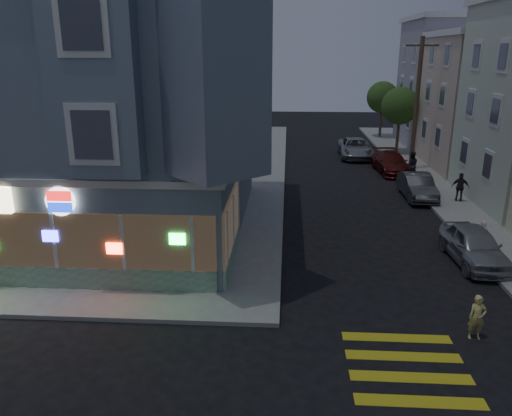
# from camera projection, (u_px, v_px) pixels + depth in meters

# --- Properties ---
(ground) EXTENTS (120.00, 120.00, 0.00)m
(ground) POSITION_uv_depth(u_px,v_px,m) (169.00, 363.00, 13.72)
(ground) COLOR black
(ground) RESTS_ON ground
(sidewalk_nw) EXTENTS (33.00, 42.00, 0.15)m
(sidewalk_nw) POSITION_uv_depth(u_px,v_px,m) (59.00, 167.00, 36.40)
(sidewalk_nw) COLOR gray
(sidewalk_nw) RESTS_ON ground
(corner_building) EXTENTS (14.60, 14.60, 11.40)m
(corner_building) POSITION_uv_depth(u_px,v_px,m) (88.00, 105.00, 22.79)
(corner_building) COLOR slate
(corner_building) RESTS_ON sidewalk_nw
(row_house_d) EXTENTS (12.00, 8.60, 10.50)m
(row_house_d) POSITION_uv_depth(u_px,v_px,m) (477.00, 85.00, 43.28)
(row_house_d) COLOR #96919F
(row_house_d) RESTS_ON sidewalk_ne
(utility_pole) EXTENTS (2.20, 0.30, 9.00)m
(utility_pole) POSITION_uv_depth(u_px,v_px,m) (417.00, 103.00, 34.39)
(utility_pole) COLOR #4C3826
(utility_pole) RESTS_ON sidewalk_ne
(street_tree_near) EXTENTS (3.00, 3.00, 5.30)m
(street_tree_near) POSITION_uv_depth(u_px,v_px,m) (400.00, 106.00, 40.35)
(street_tree_near) COLOR #4C3826
(street_tree_near) RESTS_ON sidewalk_ne
(street_tree_far) EXTENTS (3.00, 3.00, 5.30)m
(street_tree_far) POSITION_uv_depth(u_px,v_px,m) (382.00, 97.00, 47.97)
(street_tree_far) COLOR #4C3826
(street_tree_far) RESTS_ON sidewalk_ne
(running_child) EXTENTS (0.51, 0.34, 1.39)m
(running_child) POSITION_uv_depth(u_px,v_px,m) (477.00, 317.00, 14.69)
(running_child) COLOR #E3D374
(running_child) RESTS_ON ground
(pedestrian_a) EXTENTS (0.90, 0.71, 1.79)m
(pedestrian_a) POSITION_uv_depth(u_px,v_px,m) (411.00, 165.00, 32.69)
(pedestrian_a) COLOR #222227
(pedestrian_a) RESTS_ON sidewalk_ne
(pedestrian_b) EXTENTS (1.01, 0.62, 1.61)m
(pedestrian_b) POSITION_uv_depth(u_px,v_px,m) (460.00, 187.00, 27.74)
(pedestrian_b) COLOR #25222A
(pedestrian_b) RESTS_ON sidewalk_ne
(parked_car_a) EXTENTS (1.92, 4.39, 1.47)m
(parked_car_a) POSITION_uv_depth(u_px,v_px,m) (474.00, 246.00, 20.00)
(parked_car_a) COLOR #9A9CA1
(parked_car_a) RESTS_ON ground
(parked_car_b) EXTENTS (1.53, 4.34, 1.43)m
(parked_car_b) POSITION_uv_depth(u_px,v_px,m) (417.00, 186.00, 28.85)
(parked_car_b) COLOR #383A3D
(parked_car_b) RESTS_ON ground
(parked_car_c) EXTENTS (2.35, 5.01, 1.41)m
(parked_car_c) POSITION_uv_depth(u_px,v_px,m) (391.00, 163.00, 34.96)
(parked_car_c) COLOR #5A1814
(parked_car_c) RESTS_ON ground
(parked_car_d) EXTENTS (2.57, 5.45, 1.51)m
(parked_car_d) POSITION_uv_depth(u_px,v_px,m) (355.00, 148.00, 40.01)
(parked_car_d) COLOR #94989E
(parked_car_d) RESTS_ON ground
(traffic_signal) EXTENTS (0.62, 0.55, 4.91)m
(traffic_signal) POSITION_uv_depth(u_px,v_px,m) (195.00, 193.00, 17.32)
(traffic_signal) COLOR black
(traffic_signal) RESTS_ON sidewalk_nw
(fire_hydrant) EXTENTS (0.45, 0.26, 0.77)m
(fire_hydrant) POSITION_uv_depth(u_px,v_px,m) (483.00, 228.00, 22.47)
(fire_hydrant) COLOR silver
(fire_hydrant) RESTS_ON sidewalk_ne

